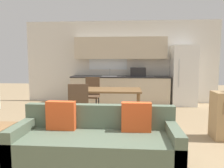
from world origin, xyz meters
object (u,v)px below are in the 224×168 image
(refrigerator, at_px, (183,76))
(dining_chair_near_left, at_px, (79,105))
(dining_chair_far_left, at_px, (92,93))
(dining_table, at_px, (107,92))
(couch, at_px, (97,142))

(refrigerator, distance_m, dining_chair_near_left, 3.82)
(dining_chair_far_left, height_order, dining_chair_near_left, same)
(refrigerator, height_order, dining_chair_near_left, refrigerator)
(dining_table, height_order, dining_chair_far_left, dining_chair_far_left)
(refrigerator, distance_m, dining_chair_far_left, 2.96)
(dining_table, height_order, dining_chair_near_left, dining_chair_near_left)
(couch, height_order, dining_chair_near_left, dining_chair_near_left)
(dining_chair_far_left, xyz_separation_m, dining_chair_near_left, (0.01, -1.54, 0.00))
(dining_chair_far_left, bearing_deg, refrigerator, 24.99)
(dining_table, height_order, couch, couch)
(dining_table, xyz_separation_m, dining_chair_near_left, (-0.50, -0.76, -0.16))
(dining_table, relative_size, dining_chair_near_left, 1.67)
(refrigerator, bearing_deg, dining_chair_near_left, -135.29)
(dining_table, distance_m, couch, 2.29)
(refrigerator, height_order, dining_table, refrigerator)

